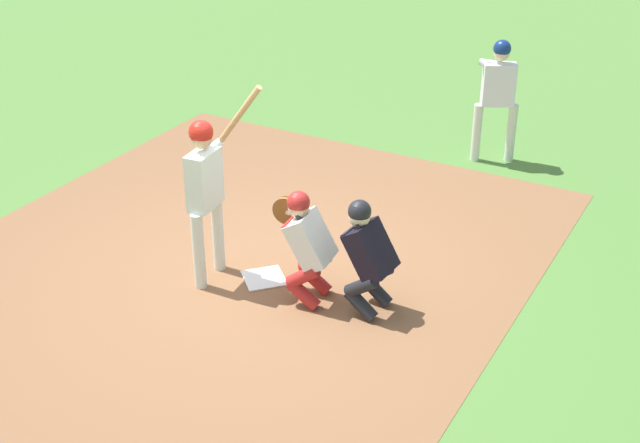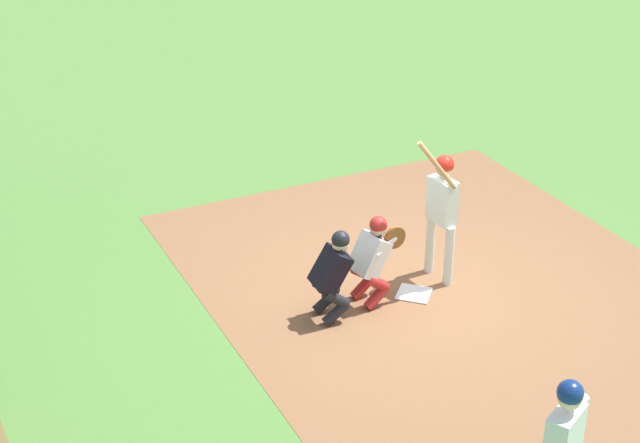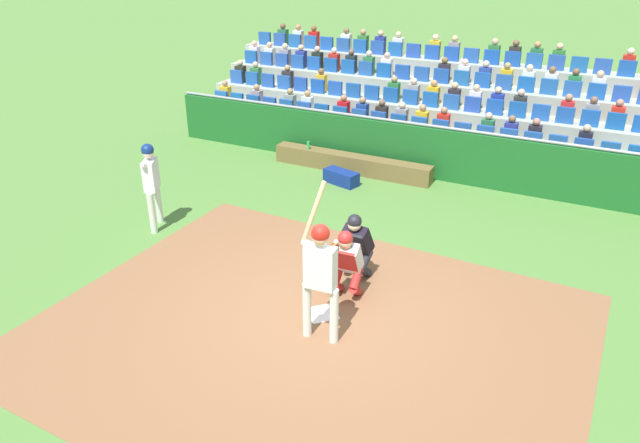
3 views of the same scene
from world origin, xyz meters
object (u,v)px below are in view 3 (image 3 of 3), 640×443
Objects in this scene: catcher_crouching at (346,260)px; dugout_bench at (351,164)px; batter_at_plate at (320,269)px; on_deck_batter at (151,178)px; home_plate_umpire at (357,242)px; home_plate_marker at (323,314)px; equipment_duffel_bag at (341,177)px; water_bottle_on_bench at (308,145)px.

dugout_bench is (2.23, -5.23, -0.49)m from catcher_crouching.
batter_at_plate is 4.92m from on_deck_batter.
catcher_crouching is at bearing 98.47° from home_plate_umpire.
batter_at_plate is (-0.23, 0.54, 1.15)m from home_plate_marker.
home_plate_umpire is 1.47× the size of equipment_duffel_bag.
batter_at_plate is 1.28× the size of on_deck_batter.
home_plate_umpire is 0.31× the size of dugout_bench.
equipment_duffel_bag is (-0.11, 0.82, -0.06)m from dugout_bench.
home_plate_marker is at bearing -67.05° from batter_at_plate.
on_deck_batter reaches higher than water_bottle_on_bench.
home_plate_umpire is 4.30m from equipment_duffel_bag.
water_bottle_on_bench is 0.24× the size of equipment_duffel_bag.
batter_at_plate is at bearing 112.95° from home_plate_marker.
equipment_duffel_bag is 0.48× the size of on_deck_batter.
batter_at_plate is 1.23m from catcher_crouching.
on_deck_batter is (4.48, -0.62, 0.37)m from catcher_crouching.
home_plate_marker is 0.25× the size of on_deck_batter.
equipment_duffel_bag is (2.24, -5.54, -1.01)m from batter_at_plate.
catcher_crouching is (-0.12, -0.59, 0.69)m from home_plate_marker.
batter_at_plate reaches higher than catcher_crouching.
home_plate_umpire is 0.71× the size of on_deck_batter.
batter_at_plate is at bearing 110.19° from dugout_bench.
home_plate_umpire is 4.40m from on_deck_batter.
catcher_crouching is at bearing 113.07° from dugout_bench.
water_bottle_on_bench is (3.30, -4.49, -0.14)m from home_plate_umpire.
water_bottle_on_bench is (3.28, -5.74, 0.53)m from home_plate_marker.
water_bottle_on_bench is (3.51, -6.28, -0.63)m from batter_at_plate.
on_deck_batter is at bearing 73.20° from equipment_duffel_bag.
on_deck_batter is at bearing 76.55° from water_bottle_on_bench.
batter_at_plate is 2.64× the size of equipment_duffel_bag.
home_plate_umpire is 5.07m from dugout_bench.
on_deck_batter is (4.59, -1.76, -0.09)m from batter_at_plate.
home_plate_umpire is at bearing -83.29° from batter_at_plate.
catcher_crouching is 1.49× the size of equipment_duffel_bag.
equipment_duffel_bag is at bearing -68.03° from batter_at_plate.
home_plate_umpire is (0.10, -0.65, -0.02)m from catcher_crouching.
dugout_bench is 5.20m from on_deck_batter.
home_plate_marker is at bearing 109.93° from dugout_bench.
home_plate_umpire is at bearing 114.96° from dugout_bench.
home_plate_marker is 6.64m from water_bottle_on_bench.
home_plate_marker is at bearing 79.04° from catcher_crouching.
catcher_crouching is 5.71m from dugout_bench.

